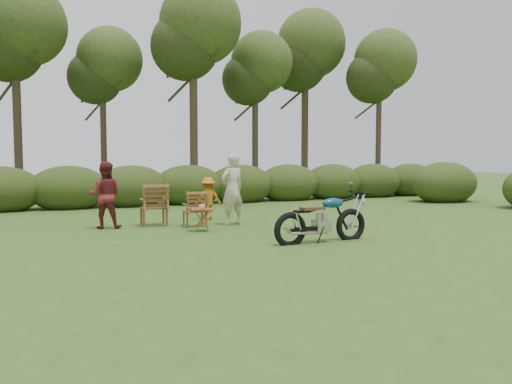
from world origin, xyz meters
name	(u,v)px	position (x,y,z in m)	size (l,w,h in m)	color
ground	(321,244)	(0.00, 0.00, 0.00)	(80.00, 80.00, 0.00)	#29501A
tree_line	(196,99)	(0.50, 9.74, 3.81)	(22.52, 11.62, 8.14)	#372C1E
motorcycle	(321,242)	(0.12, 0.19, 0.00)	(1.98, 0.75, 1.13)	#0B7695
lawn_chair_right	(195,226)	(-1.49, 3.36, 0.00)	(0.58, 0.58, 0.85)	brown
lawn_chair_left	(154,225)	(-2.36, 3.93, 0.00)	(0.70, 0.70, 1.01)	#5C3317
side_table	(202,220)	(-1.59, 2.48, 0.25)	(0.49, 0.41, 0.50)	#5D3317
cup	(202,207)	(-1.60, 2.43, 0.56)	(0.13, 0.13, 0.10)	beige
adult_a	(232,225)	(-0.57, 3.23, 0.00)	(0.64, 0.42, 1.76)	#C0B59E
adult_b	(106,228)	(-3.51, 3.83, 0.00)	(0.75, 0.59, 1.55)	maroon
child	(208,219)	(-0.79, 4.44, 0.00)	(0.73, 0.42, 1.12)	#C36C12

